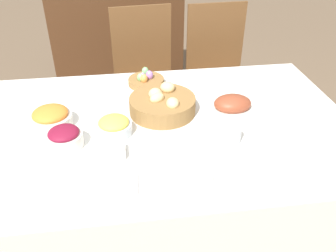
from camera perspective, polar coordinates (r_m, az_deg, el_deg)
ground_plane at (r=2.14m, az=-0.37°, el=-16.41°), size 12.00×12.00×0.00m
dining_table at (r=1.87m, az=-0.41°, el=-9.08°), size 1.75×1.15×0.74m
chair_far_right at (r=2.63m, az=8.00°, el=8.27°), size 0.44×0.44×1.01m
chair_far_center at (r=2.54m, az=-3.59°, el=7.63°), size 0.46×0.46×1.01m
sideboard at (r=3.44m, az=-7.92°, el=13.30°), size 1.15×0.44×0.94m
bread_basket at (r=1.71m, az=-0.83°, el=3.57°), size 0.32×0.32×0.12m
egg_basket at (r=1.99m, az=-3.57°, el=7.35°), size 0.20×0.20×0.08m
ham_platter at (r=1.77m, az=10.29°, el=3.39°), size 0.28×0.20×0.08m
carrot_bowl at (r=1.69m, az=-18.27°, el=1.32°), size 0.19×0.19×0.09m
pineapple_bowl at (r=1.58m, az=-8.66°, el=0.01°), size 0.16×0.16×0.08m
beet_salad_bowl at (r=1.54m, az=-16.28°, el=-1.80°), size 0.15×0.15×0.09m
dinner_plate at (r=1.35m, az=1.75°, el=-7.81°), size 0.26×0.26×0.01m
fork at (r=1.34m, az=-4.98°, el=-8.49°), size 0.02×0.16×0.00m
knife at (r=1.38m, az=8.24°, el=-7.21°), size 0.02×0.16×0.00m
spoon at (r=1.39m, az=9.44°, el=-7.08°), size 0.02×0.16×0.00m
drinking_cup at (r=1.52m, az=10.20°, el=-1.29°), size 0.08×0.08×0.08m
butter_dish at (r=1.46m, az=-9.31°, el=-4.12°), size 0.13×0.08×0.03m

